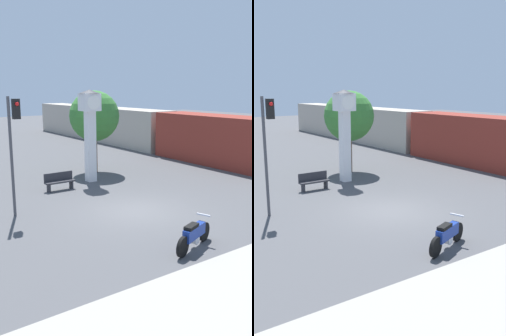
{
  "view_description": "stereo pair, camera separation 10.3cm",
  "coord_description": "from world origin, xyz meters",
  "views": [
    {
      "loc": [
        -9.22,
        -12.43,
        5.16
      ],
      "look_at": [
        -0.05,
        0.72,
        1.78
      ],
      "focal_mm": 40.0,
      "sensor_mm": 36.0,
      "label": 1
    },
    {
      "loc": [
        -9.13,
        -12.49,
        5.16
      ],
      "look_at": [
        -0.05,
        0.72,
        1.78
      ],
      "focal_mm": 40.0,
      "sensor_mm": 36.0,
      "label": 2
    }
  ],
  "objects": [
    {
      "name": "clock_tower",
      "position": [
        1.07,
        5.84,
        3.39
      ],
      "size": [
        1.15,
        1.15,
        5.15
      ],
      "color": "white",
      "rests_on": "ground_plane"
    },
    {
      "name": "motorcycle",
      "position": [
        -0.78,
        -4.22,
        0.48
      ],
      "size": [
        2.18,
        0.9,
        1.0
      ],
      "rotation": [
        0.0,
        0.0,
        0.34
      ],
      "color": "black",
      "rests_on": "ground_plane"
    },
    {
      "name": "street_tree",
      "position": [
        2.53,
        7.87,
        3.53
      ],
      "size": [
        3.12,
        3.12,
        5.1
      ],
      "color": "brown",
      "rests_on": "ground_plane"
    },
    {
      "name": "traffic_light",
      "position": [
        -4.4,
        2.36,
        3.33
      ],
      "size": [
        0.5,
        0.35,
        4.9
      ],
      "color": "#47474C",
      "rests_on": "ground_plane"
    },
    {
      "name": "bench",
      "position": [
        -1.24,
        5.1,
        0.49
      ],
      "size": [
        1.6,
        0.44,
        0.92
      ],
      "color": "#2D2D33",
      "rests_on": "ground_plane"
    },
    {
      "name": "ground_plane",
      "position": [
        0.0,
        0.0,
        0.0
      ],
      "size": [
        120.0,
        120.0,
        0.0
      ],
      "primitive_type": "plane",
      "color": "#4C4C4F"
    },
    {
      "name": "freight_train",
      "position": [
        10.97,
        16.44,
        1.7
      ],
      "size": [
        2.8,
        33.63,
        3.4
      ],
      "color": "maroon",
      "rests_on": "ground_plane"
    }
  ]
}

